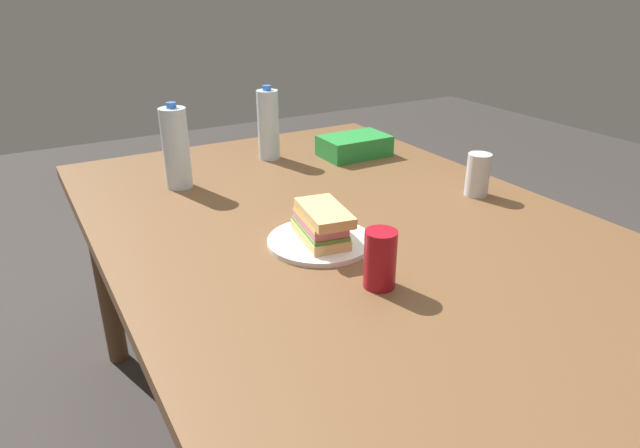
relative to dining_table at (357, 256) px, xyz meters
The scene contains 8 objects.
dining_table is the anchor object (origin of this frame).
paper_plate 0.14m from the dining_table, 81.15° to the right, with size 0.25×0.25×0.01m, color white.
sandwich 0.17m from the dining_table, 79.16° to the right, with size 0.20×0.12×0.08m.
soda_can_red 0.30m from the dining_table, 24.32° to the right, with size 0.07×0.07×0.12m, color maroon.
chip_bag 0.63m from the dining_table, 147.79° to the left, with size 0.23×0.15×0.07m, color #268C38.
water_bottle_tall 0.63m from the dining_table, 151.14° to the right, with size 0.08×0.08×0.25m.
water_bottle_spare 0.68m from the dining_table, behind, with size 0.07×0.07×0.25m.
soda_can_silver 0.45m from the dining_table, 94.54° to the left, with size 0.07×0.07×0.12m, color silver.
Camera 1 is at (1.04, -0.71, 1.33)m, focal length 31.36 mm.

